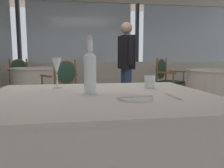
{
  "coord_description": "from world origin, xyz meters",
  "views": [
    {
      "loc": [
        -0.03,
        -2.61,
        0.97
      ],
      "look_at": [
        0.16,
        -1.39,
        0.82
      ],
      "focal_mm": 33.89,
      "sensor_mm": 36.0,
      "label": 1
    }
  ],
  "objects": [
    {
      "name": "diner_person_0",
      "position": [
        0.79,
        1.08,
        0.9
      ],
      "size": [
        0.25,
        0.52,
        1.58
      ],
      "rotation": [
        0.0,
        0.0,
        0.15
      ],
      "color": "#334770",
      "rests_on": "ground_plane"
    },
    {
      "name": "background_table_0",
      "position": [
        2.37,
        0.64,
        0.38
      ],
      "size": [
        1.18,
        1.18,
        0.77
      ],
      "color": "white",
      "rests_on": "ground_plane"
    },
    {
      "name": "water_bottle",
      "position": [
        0.03,
        -1.39,
        0.9
      ],
      "size": [
        0.07,
        0.07,
        0.33
      ],
      "color": "white",
      "rests_on": "foreground_table"
    },
    {
      "name": "dining_chair_0_0",
      "position": [
        1.69,
        1.4,
        0.57
      ],
      "size": [
        0.66,
        0.66,
        0.96
      ],
      "rotation": [
        0.0,
        0.0,
        5.44
      ],
      "color": "olive",
      "rests_on": "ground_plane"
    },
    {
      "name": "butter_knife",
      "position": [
        0.24,
        -1.61,
        0.78
      ],
      "size": [
        0.19,
        0.05,
        0.0
      ],
      "primitive_type": "cube",
      "rotation": [
        0.0,
        0.0,
        0.17
      ],
      "color": "silver",
      "rests_on": "foreground_table"
    },
    {
      "name": "dining_chair_1_0",
      "position": [
        -1.43,
        2.69,
        0.56
      ],
      "size": [
        0.66,
        0.64,
        0.95
      ],
      "rotation": [
        0.0,
        0.0,
        5.32
      ],
      "color": "olive",
      "rests_on": "ground_plane"
    },
    {
      "name": "side_plate",
      "position": [
        0.24,
        -1.61,
        0.77
      ],
      "size": [
        0.18,
        0.18,
        0.01
      ],
      "primitive_type": "cylinder",
      "color": "silver",
      "rests_on": "foreground_table"
    },
    {
      "name": "dinner_fork",
      "position": [
        0.45,
        -1.58,
        0.77
      ],
      "size": [
        0.02,
        0.19,
        0.0
      ],
      "primitive_type": "cube",
      "rotation": [
        0.0,
        0.0,
        1.57
      ],
      "color": "silver",
      "rests_on": "foreground_table"
    },
    {
      "name": "ground_plane",
      "position": [
        0.0,
        0.0,
        0.0
      ],
      "size": [
        13.49,
        13.49,
        0.0
      ],
      "primitive_type": "plane",
      "color": "brown"
    },
    {
      "name": "dining_chair_1_1",
      "position": [
        -0.33,
        1.1,
        0.55
      ],
      "size": [
        0.66,
        0.64,
        0.94
      ],
      "rotation": [
        0.0,
        0.0,
        8.46
      ],
      "color": "olive",
      "rests_on": "ground_plane"
    },
    {
      "name": "water_tumbler",
      "position": [
        0.44,
        -1.25,
        0.81
      ],
      "size": [
        0.07,
        0.07,
        0.09
      ],
      "primitive_type": "cylinder",
      "color": "white",
      "rests_on": "foreground_table"
    },
    {
      "name": "background_table_1",
      "position": [
        -0.88,
        1.9,
        0.38
      ],
      "size": [
        1.08,
        1.08,
        0.77
      ],
      "color": "white",
      "rests_on": "ground_plane"
    },
    {
      "name": "window_wall_far",
      "position": [
        0.0,
        3.48,
        1.09
      ],
      "size": [
        10.38,
        0.14,
        2.74
      ],
      "color": "silver",
      "rests_on": "ground_plane"
    },
    {
      "name": "wine_glass",
      "position": [
        -0.18,
        -1.17,
        0.91
      ],
      "size": [
        0.07,
        0.07,
        0.2
      ],
      "color": "white",
      "rests_on": "foreground_table"
    },
    {
      "name": "foreground_table",
      "position": [
        0.08,
        -1.44,
        0.38
      ],
      "size": [
        1.28,
        1.0,
        0.77
      ],
      "color": "white",
      "rests_on": "ground_plane"
    }
  ]
}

